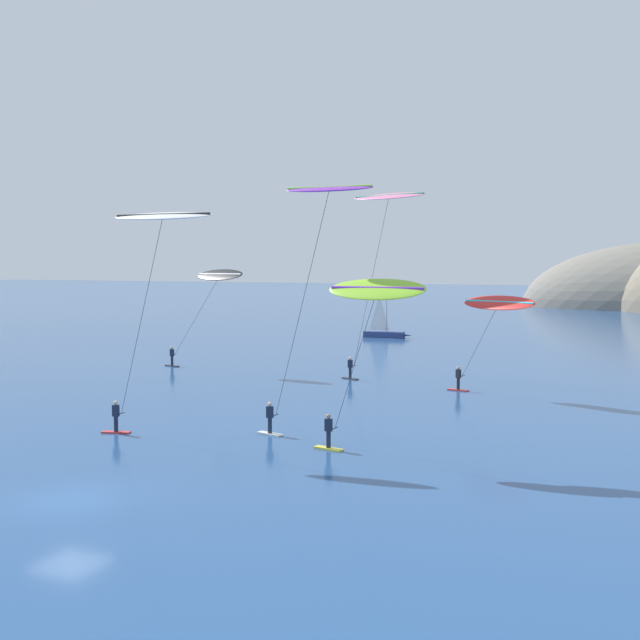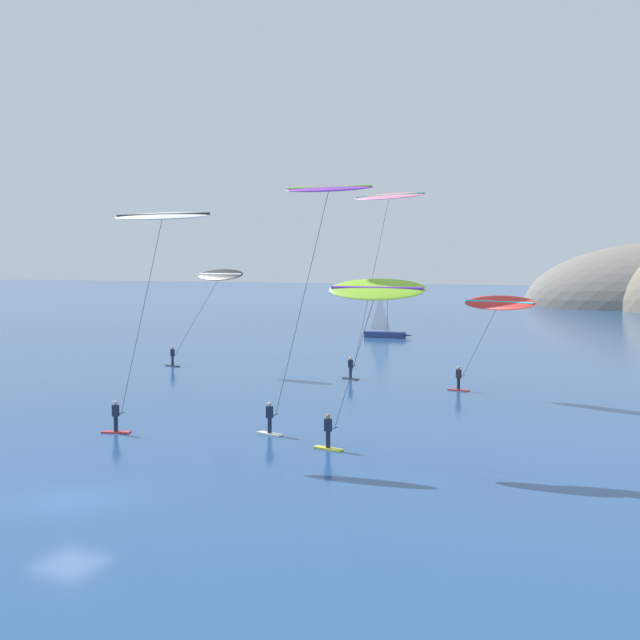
{
  "view_description": "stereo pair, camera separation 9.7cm",
  "coord_description": "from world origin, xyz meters",
  "views": [
    {
      "loc": [
        20.54,
        -23.2,
        8.9
      ],
      "look_at": [
        1.24,
        20.44,
        5.49
      ],
      "focal_mm": 45.0,
      "sensor_mm": 36.0,
      "label": 1
    },
    {
      "loc": [
        20.63,
        -23.16,
        8.9
      ],
      "look_at": [
        1.24,
        20.44,
        5.49
      ],
      "focal_mm": 45.0,
      "sensor_mm": 36.0,
      "label": 2
    }
  ],
  "objects": [
    {
      "name": "kitesurfer_black",
      "position": [
        -13.76,
        33.29,
        7.36
      ],
      "size": [
        8.79,
        2.76,
        8.44
      ],
      "color": "#2D2D33",
      "rests_on": "ground"
    },
    {
      "name": "kitesurfer_lime",
      "position": [
        7.91,
        11.37,
        7.14
      ],
      "size": [
        5.64,
        1.67,
        8.24
      ],
      "color": "yellow",
      "rests_on": "ground"
    },
    {
      "name": "kitesurfer_pink",
      "position": [
        1.11,
        32.6,
        12.71
      ],
      "size": [
        7.3,
        2.88,
        14.06
      ],
      "color": "#2D2D33",
      "rests_on": "ground"
    },
    {
      "name": "kitesurfer_purple",
      "position": [
        4.52,
        13.37,
        11.33
      ],
      "size": [
        6.41,
        1.36,
        12.8
      ],
      "color": "silver",
      "rests_on": "ground"
    },
    {
      "name": "sailboat_near",
      "position": [
        -10.67,
        67.0,
        0.64
      ],
      "size": [
        5.92,
        1.59,
        5.7
      ],
      "color": "navy",
      "rests_on": "ground"
    },
    {
      "name": "kitesurfer_red",
      "position": [
        9.74,
        30.06,
        5.86
      ],
      "size": [
        6.6,
        3.56,
        6.79
      ],
      "color": "red",
      "rests_on": "ground"
    },
    {
      "name": "ground_plane",
      "position": [
        0.0,
        0.0,
        0.0
      ],
      "size": [
        600.0,
        600.0,
        0.0
      ],
      "primitive_type": "plane",
      "color": "navy"
    },
    {
      "name": "kitesurfer_white",
      "position": [
        -3.27,
        10.51,
        10.27
      ],
      "size": [
        6.62,
        1.41,
        11.52
      ],
      "color": "red",
      "rests_on": "ground"
    }
  ]
}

